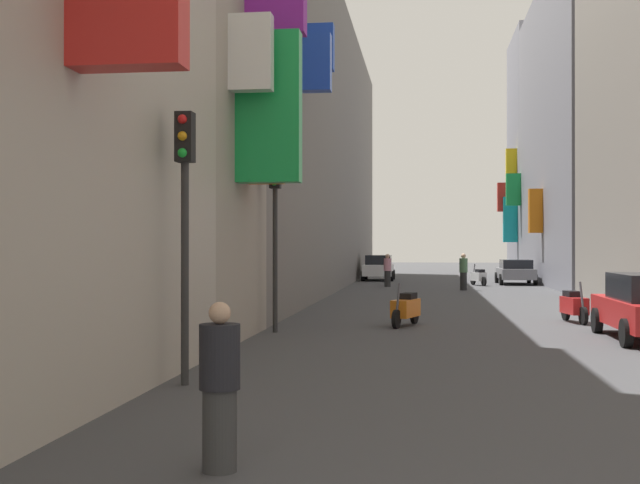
{
  "coord_description": "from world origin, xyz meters",
  "views": [
    {
      "loc": [
        -1.06,
        -2.47,
        2.09
      ],
      "look_at": [
        -4.65,
        25.77,
        2.21
      ],
      "focal_mm": 46.33,
      "sensor_mm": 36.0,
      "label": 1
    }
  ],
  "objects_px": {
    "parked_car_white": "(379,267)",
    "scooter_orange": "(406,308)",
    "traffic_light_near_corner": "(275,213)",
    "pedestrian_near_right": "(463,272)",
    "pedestrian_near_left": "(220,387)",
    "scooter_white": "(478,277)",
    "pedestrian_crossing": "(388,270)",
    "parked_car_grey": "(516,271)",
    "traffic_light_far_corner": "(185,198)",
    "scooter_red": "(574,306)"
  },
  "relations": [
    {
      "from": "scooter_red",
      "to": "pedestrian_near_right",
      "type": "distance_m",
      "value": 16.19
    },
    {
      "from": "scooter_white",
      "to": "pedestrian_near_left",
      "type": "distance_m",
      "value": 36.6
    },
    {
      "from": "pedestrian_near_right",
      "to": "pedestrian_near_left",
      "type": "bearing_deg",
      "value": -96.64
    },
    {
      "from": "scooter_orange",
      "to": "pedestrian_near_left",
      "type": "relative_size",
      "value": 1.22
    },
    {
      "from": "parked_car_grey",
      "to": "pedestrian_near_left",
      "type": "relative_size",
      "value": 2.68
    },
    {
      "from": "traffic_light_near_corner",
      "to": "pedestrian_crossing",
      "type": "bearing_deg",
      "value": 85.66
    },
    {
      "from": "scooter_white",
      "to": "pedestrian_crossing",
      "type": "relative_size",
      "value": 1.08
    },
    {
      "from": "parked_car_grey",
      "to": "scooter_red",
      "type": "xyz_separation_m",
      "value": [
        -0.86,
        -22.54,
        -0.25
      ]
    },
    {
      "from": "scooter_white",
      "to": "scooter_red",
      "type": "bearing_deg",
      "value": -86.62
    },
    {
      "from": "scooter_orange",
      "to": "traffic_light_far_corner",
      "type": "height_order",
      "value": "traffic_light_far_corner"
    },
    {
      "from": "scooter_white",
      "to": "pedestrian_crossing",
      "type": "height_order",
      "value": "pedestrian_crossing"
    },
    {
      "from": "parked_car_white",
      "to": "scooter_orange",
      "type": "bearing_deg",
      "value": -85.39
    },
    {
      "from": "parked_car_grey",
      "to": "traffic_light_near_corner",
      "type": "bearing_deg",
      "value": -107.97
    },
    {
      "from": "pedestrian_near_right",
      "to": "traffic_light_far_corner",
      "type": "xyz_separation_m",
      "value": [
        -5.36,
        -27.05,
        1.94
      ]
    },
    {
      "from": "scooter_red",
      "to": "traffic_light_far_corner",
      "type": "bearing_deg",
      "value": -124.5
    },
    {
      "from": "traffic_light_near_corner",
      "to": "scooter_red",
      "type": "bearing_deg",
      "value": 24.77
    },
    {
      "from": "scooter_white",
      "to": "pedestrian_crossing",
      "type": "bearing_deg",
      "value": -158.0
    },
    {
      "from": "pedestrian_crossing",
      "to": "traffic_light_far_corner",
      "type": "bearing_deg",
      "value": -93.24
    },
    {
      "from": "traffic_light_far_corner",
      "to": "pedestrian_near_left",
      "type": "bearing_deg",
      "value": -69.64
    },
    {
      "from": "pedestrian_near_right",
      "to": "traffic_light_far_corner",
      "type": "bearing_deg",
      "value": -101.21
    },
    {
      "from": "scooter_white",
      "to": "scooter_red",
      "type": "distance_m",
      "value": 20.78
    },
    {
      "from": "traffic_light_far_corner",
      "to": "scooter_white",
      "type": "bearing_deg",
      "value": 78.69
    },
    {
      "from": "pedestrian_near_right",
      "to": "scooter_red",
      "type": "bearing_deg",
      "value": -82.14
    },
    {
      "from": "parked_car_grey",
      "to": "traffic_light_far_corner",
      "type": "xyz_separation_m",
      "value": [
        -8.44,
        -33.56,
        2.08
      ]
    },
    {
      "from": "pedestrian_crossing",
      "to": "parked_car_grey",
      "type": "bearing_deg",
      "value": 28.56
    },
    {
      "from": "parked_car_grey",
      "to": "pedestrian_crossing",
      "type": "distance_m",
      "value": 7.68
    },
    {
      "from": "pedestrian_crossing",
      "to": "traffic_light_far_corner",
      "type": "height_order",
      "value": "traffic_light_far_corner"
    },
    {
      "from": "scooter_orange",
      "to": "traffic_light_near_corner",
      "type": "bearing_deg",
      "value": -147.53
    },
    {
      "from": "traffic_light_near_corner",
      "to": "pedestrian_near_right",
      "type": "bearing_deg",
      "value": 74.64
    },
    {
      "from": "pedestrian_crossing",
      "to": "pedestrian_near_left",
      "type": "distance_m",
      "value": 34.42
    },
    {
      "from": "pedestrian_crossing",
      "to": "scooter_orange",
      "type": "bearing_deg",
      "value": -86.12
    },
    {
      "from": "pedestrian_near_left",
      "to": "traffic_light_near_corner",
      "type": "relative_size",
      "value": 0.37
    },
    {
      "from": "parked_car_grey",
      "to": "traffic_light_near_corner",
      "type": "distance_m",
      "value": 27.45
    },
    {
      "from": "pedestrian_near_right",
      "to": "pedestrian_crossing",
      "type": "bearing_deg",
      "value": 142.3
    },
    {
      "from": "pedestrian_crossing",
      "to": "traffic_light_far_corner",
      "type": "distance_m",
      "value": 30.0
    },
    {
      "from": "parked_car_white",
      "to": "parked_car_grey",
      "type": "distance_m",
      "value": 8.66
    },
    {
      "from": "pedestrian_near_right",
      "to": "traffic_light_far_corner",
      "type": "distance_m",
      "value": 27.64
    },
    {
      "from": "scooter_white",
      "to": "pedestrian_near_right",
      "type": "height_order",
      "value": "pedestrian_near_right"
    },
    {
      "from": "scooter_orange",
      "to": "pedestrian_near_left",
      "type": "xyz_separation_m",
      "value": [
        -1.39,
        -14.02,
        0.31
      ]
    },
    {
      "from": "parked_car_white",
      "to": "parked_car_grey",
      "type": "height_order",
      "value": "parked_car_white"
    },
    {
      "from": "parked_car_white",
      "to": "traffic_light_near_corner",
      "type": "bearing_deg",
      "value": -91.54
    },
    {
      "from": "parked_car_grey",
      "to": "pedestrian_near_left",
      "type": "height_order",
      "value": "pedestrian_near_left"
    },
    {
      "from": "scooter_red",
      "to": "pedestrian_near_right",
      "type": "relative_size",
      "value": 1.07
    },
    {
      "from": "scooter_red",
      "to": "pedestrian_near_left",
      "type": "relative_size",
      "value": 1.17
    },
    {
      "from": "scooter_orange",
      "to": "pedestrian_near_left",
      "type": "height_order",
      "value": "pedestrian_near_left"
    },
    {
      "from": "scooter_red",
      "to": "traffic_light_far_corner",
      "type": "xyz_separation_m",
      "value": [
        -7.57,
        -11.02,
        2.33
      ]
    },
    {
      "from": "parked_car_white",
      "to": "traffic_light_far_corner",
      "type": "xyz_separation_m",
      "value": [
        -0.81,
        -37.64,
        2.01
      ]
    },
    {
      "from": "scooter_red",
      "to": "pedestrian_near_left",
      "type": "bearing_deg",
      "value": -110.74
    },
    {
      "from": "parked_car_white",
      "to": "parked_car_grey",
      "type": "xyz_separation_m",
      "value": [
        7.63,
        -4.08,
        -0.08
      ]
    },
    {
      "from": "traffic_light_far_corner",
      "to": "scooter_orange",
      "type": "bearing_deg",
      "value": 72.02
    }
  ]
}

